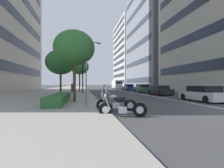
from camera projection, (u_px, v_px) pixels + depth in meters
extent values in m
cube|color=gray|center=(64.00, 90.00, 35.45)|extent=(160.00, 10.96, 0.15)
cube|color=silver|center=(113.00, 89.00, 42.74)|extent=(110.00, 0.16, 0.01)
cylinder|color=black|center=(106.00, 109.00, 7.04)|extent=(0.28, 0.67, 0.66)
cylinder|color=silver|center=(106.00, 109.00, 7.04)|extent=(0.21, 0.35, 0.33)
cylinder|color=black|center=(140.00, 110.00, 6.97)|extent=(0.28, 0.67, 0.66)
cylinder|color=silver|center=(140.00, 110.00, 6.97)|extent=(0.21, 0.35, 0.33)
cube|color=silver|center=(123.00, 110.00, 7.00)|extent=(0.34, 0.43, 0.28)
cube|color=black|center=(127.00, 101.00, 6.99)|extent=(0.37, 0.67, 0.10)
ellipsoid|color=black|center=(119.00, 100.00, 7.01)|extent=(0.34, 0.50, 0.24)
cylinder|color=silver|center=(107.00, 103.00, 6.97)|extent=(0.12, 0.32, 0.64)
cylinder|color=silver|center=(108.00, 103.00, 7.11)|extent=(0.12, 0.32, 0.64)
cylinder|color=silver|center=(109.00, 93.00, 7.03)|extent=(0.59, 0.18, 0.04)
sphere|color=silver|center=(105.00, 96.00, 7.04)|extent=(0.14, 0.14, 0.14)
cube|color=#B2BCC6|center=(107.00, 89.00, 7.04)|extent=(0.46, 0.22, 0.44)
cylinder|color=silver|center=(129.00, 112.00, 7.13)|extent=(0.25, 0.69, 0.16)
cylinder|color=black|center=(102.00, 105.00, 8.48)|extent=(0.29, 0.68, 0.67)
cylinder|color=silver|center=(102.00, 105.00, 8.48)|extent=(0.21, 0.36, 0.33)
cylinder|color=black|center=(130.00, 105.00, 8.37)|extent=(0.29, 0.68, 0.67)
cylinder|color=silver|center=(130.00, 105.00, 8.37)|extent=(0.21, 0.36, 0.33)
cube|color=silver|center=(116.00, 106.00, 8.43)|extent=(0.35, 0.43, 0.28)
cube|color=black|center=(119.00, 98.00, 8.41)|extent=(0.38, 0.68, 0.10)
ellipsoid|color=#B2B2B7|center=(113.00, 97.00, 8.44)|extent=(0.35, 0.51, 0.24)
cylinder|color=silver|center=(104.00, 100.00, 8.41)|extent=(0.12, 0.32, 0.64)
cylinder|color=silver|center=(104.00, 100.00, 8.54)|extent=(0.12, 0.32, 0.64)
cylinder|color=silver|center=(105.00, 91.00, 8.47)|extent=(0.59, 0.19, 0.04)
sphere|color=silver|center=(102.00, 94.00, 8.48)|extent=(0.14, 0.14, 0.14)
cube|color=#B2BCC6|center=(103.00, 88.00, 8.48)|extent=(0.46, 0.23, 0.44)
cylinder|color=silver|center=(121.00, 107.00, 8.55)|extent=(0.26, 0.69, 0.16)
cube|color=#B7B7BC|center=(203.00, 96.00, 13.31)|extent=(4.18, 1.93, 0.69)
cube|color=black|center=(204.00, 89.00, 13.19)|extent=(2.27, 1.75, 0.51)
cylinder|color=black|center=(184.00, 97.00, 14.51)|extent=(0.62, 0.23, 0.62)
cylinder|color=black|center=(199.00, 96.00, 14.81)|extent=(0.62, 0.23, 0.62)
cylinder|color=black|center=(206.00, 99.00, 11.81)|extent=(0.62, 0.23, 0.62)
cube|color=black|center=(160.00, 91.00, 20.81)|extent=(4.16, 1.85, 0.69)
cube|color=black|center=(160.00, 87.00, 20.80)|extent=(2.26, 1.67, 0.46)
cylinder|color=black|center=(150.00, 92.00, 21.97)|extent=(0.62, 0.23, 0.62)
cylinder|color=black|center=(160.00, 92.00, 22.31)|extent=(0.62, 0.23, 0.62)
cylinder|color=black|center=(159.00, 93.00, 19.31)|extent=(0.62, 0.23, 0.62)
cylinder|color=black|center=(171.00, 93.00, 19.64)|extent=(0.62, 0.23, 0.62)
cube|color=#236038|center=(142.00, 89.00, 27.51)|extent=(4.58, 1.81, 0.77)
cube|color=black|center=(142.00, 86.00, 27.50)|extent=(2.30, 1.65, 0.54)
cylinder|color=black|center=(135.00, 90.00, 28.85)|extent=(0.62, 0.23, 0.62)
cylinder|color=black|center=(143.00, 90.00, 29.14)|extent=(0.62, 0.23, 0.62)
cylinder|color=black|center=(141.00, 91.00, 25.89)|extent=(0.62, 0.23, 0.62)
cylinder|color=black|center=(150.00, 91.00, 26.18)|extent=(0.62, 0.23, 0.62)
cube|color=navy|center=(129.00, 88.00, 35.96)|extent=(4.24, 1.87, 0.75)
cube|color=black|center=(129.00, 85.00, 35.77)|extent=(2.01, 1.69, 0.55)
cylinder|color=black|center=(124.00, 89.00, 37.15)|extent=(0.62, 0.23, 0.62)
cylinder|color=black|center=(130.00, 89.00, 37.49)|extent=(0.62, 0.23, 0.62)
cylinder|color=black|center=(127.00, 89.00, 34.43)|extent=(0.62, 0.23, 0.62)
cylinder|color=black|center=(134.00, 89.00, 34.77)|extent=(0.62, 0.23, 0.62)
cube|color=silver|center=(117.00, 84.00, 45.54)|extent=(5.23, 2.14, 2.34)
cube|color=black|center=(119.00, 83.00, 43.01)|extent=(0.06, 1.75, 0.56)
cylinder|color=black|center=(113.00, 88.00, 47.08)|extent=(0.72, 0.27, 0.72)
cylinder|color=black|center=(118.00, 88.00, 47.47)|extent=(0.72, 0.27, 0.72)
cylinder|color=black|center=(115.00, 88.00, 43.62)|extent=(0.72, 0.27, 0.72)
cylinder|color=black|center=(121.00, 88.00, 44.00)|extent=(0.72, 0.27, 0.72)
cylinder|color=#47494C|center=(86.00, 84.00, 8.92)|extent=(0.06, 0.06, 2.72)
cube|color=silver|center=(86.00, 65.00, 8.92)|extent=(0.32, 0.02, 0.40)
cube|color=#1E8C33|center=(86.00, 73.00, 8.92)|extent=(0.32, 0.02, 0.40)
cylinder|color=#232326|center=(83.00, 67.00, 22.27)|extent=(0.18, 0.18, 7.61)
cylinder|color=#232326|center=(91.00, 42.00, 22.49)|extent=(0.10, 2.38, 0.10)
ellipsoid|color=slate|center=(99.00, 43.00, 22.72)|extent=(0.44, 0.60, 0.20)
cube|color=#B21E23|center=(83.00, 61.00, 21.92)|extent=(0.56, 0.03, 1.10)
cube|color=#B21E23|center=(83.00, 62.00, 22.61)|extent=(0.56, 0.03, 1.10)
cube|color=#28602D|center=(60.00, 98.00, 11.76)|extent=(6.90, 1.10, 0.59)
cylinder|color=#473323|center=(74.00, 82.00, 11.64)|extent=(0.22, 0.22, 2.96)
ellipsoid|color=#2D6B2D|center=(74.00, 48.00, 11.64)|extent=(3.10, 3.10, 2.63)
cylinder|color=#473323|center=(61.00, 85.00, 17.09)|extent=(0.22, 0.22, 2.59)
ellipsoid|color=#265B28|center=(61.00, 62.00, 17.09)|extent=(3.27, 3.27, 2.78)
cylinder|color=#473323|center=(80.00, 83.00, 25.81)|extent=(0.22, 0.22, 3.13)
ellipsoid|color=#387A33|center=(80.00, 67.00, 25.81)|extent=(3.12, 3.12, 2.65)
cube|color=#2D2D33|center=(72.00, 90.00, 25.24)|extent=(0.40, 0.38, 0.78)
cube|color=#2D2D33|center=(72.00, 86.00, 25.24)|extent=(0.48, 0.44, 0.54)
sphere|color=tan|center=(72.00, 84.00, 25.24)|extent=(0.21, 0.21, 0.21)
cube|color=#232D3D|center=(194.00, 67.00, 24.08)|extent=(21.06, 0.08, 1.50)
cube|color=#232D3D|center=(194.00, 36.00, 24.08)|extent=(21.06, 0.08, 1.50)
cube|color=#232D3D|center=(194.00, 5.00, 24.07)|extent=(21.06, 0.08, 1.50)
cube|color=slate|center=(163.00, 40.00, 51.96)|extent=(24.62, 19.27, 33.19)
cube|color=#2D3842|center=(136.00, 80.00, 50.12)|extent=(22.16, 0.08, 1.50)
cube|color=#2D3842|center=(136.00, 63.00, 50.12)|extent=(22.16, 0.08, 1.50)
cube|color=#2D3842|center=(136.00, 46.00, 50.11)|extent=(22.16, 0.08, 1.50)
cube|color=#2D3842|center=(136.00, 28.00, 50.11)|extent=(22.16, 0.08, 1.50)
cube|color=#2D3842|center=(136.00, 11.00, 50.10)|extent=(22.16, 0.08, 1.50)
cube|color=#B7B2A3|center=(133.00, 55.00, 76.83)|extent=(24.68, 14.92, 32.10)
cube|color=#232D3D|center=(118.00, 82.00, 75.41)|extent=(22.21, 0.08, 1.50)
cube|color=#232D3D|center=(118.00, 76.00, 75.41)|extent=(22.21, 0.08, 1.50)
cube|color=#232D3D|center=(118.00, 69.00, 75.41)|extent=(22.21, 0.08, 1.50)
cube|color=#232D3D|center=(118.00, 63.00, 75.40)|extent=(22.21, 0.08, 1.50)
cube|color=#232D3D|center=(118.00, 57.00, 75.40)|extent=(22.21, 0.08, 1.50)
cube|color=#232D3D|center=(118.00, 51.00, 75.40)|extent=(22.21, 0.08, 1.50)
cube|color=#232D3D|center=(118.00, 45.00, 75.40)|extent=(22.21, 0.08, 1.50)
cube|color=#232D3D|center=(118.00, 38.00, 75.39)|extent=(22.21, 0.08, 1.50)
cube|color=#232D3D|center=(118.00, 32.00, 75.39)|extent=(22.21, 0.08, 1.50)
cube|color=#232D3D|center=(118.00, 26.00, 75.39)|extent=(22.21, 0.08, 1.50)
cube|color=#232D3D|center=(17.00, 68.00, 25.18)|extent=(27.87, 0.08, 1.50)
cube|color=#232D3D|center=(17.00, 42.00, 25.17)|extent=(27.87, 0.08, 1.50)
cube|color=#232D3D|center=(17.00, 15.00, 25.17)|extent=(27.87, 0.08, 1.50)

